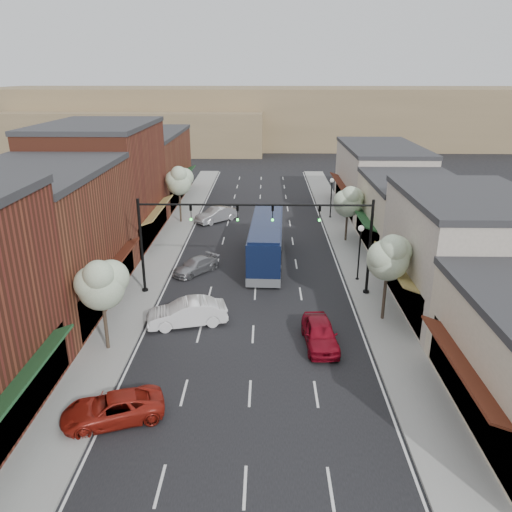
# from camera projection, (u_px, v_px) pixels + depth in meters

# --- Properties ---
(ground) EXTENTS (160.00, 160.00, 0.00)m
(ground) POSITION_uv_depth(u_px,v_px,m) (252.00, 351.00, 28.63)
(ground) COLOR black
(ground) RESTS_ON ground
(sidewalk_left) EXTENTS (2.80, 73.00, 0.15)m
(sidewalk_left) POSITION_uv_depth(u_px,v_px,m) (167.00, 245.00, 46.12)
(sidewalk_left) COLOR gray
(sidewalk_left) RESTS_ON ground
(sidewalk_right) EXTENTS (2.80, 73.00, 0.15)m
(sidewalk_right) POSITION_uv_depth(u_px,v_px,m) (349.00, 246.00, 45.80)
(sidewalk_right) COLOR gray
(sidewalk_right) RESTS_ON ground
(curb_left) EXTENTS (0.25, 73.00, 0.17)m
(curb_left) POSITION_uv_depth(u_px,v_px,m) (182.00, 245.00, 46.09)
(curb_left) COLOR gray
(curb_left) RESTS_ON ground
(curb_right) EXTENTS (0.25, 73.00, 0.17)m
(curb_right) POSITION_uv_depth(u_px,v_px,m) (334.00, 246.00, 45.83)
(curb_right) COLOR gray
(curb_right) RESTS_ON ground
(bldg_left_midnear) EXTENTS (10.14, 14.10, 9.40)m
(bldg_left_midnear) POSITION_uv_depth(u_px,v_px,m) (39.00, 240.00, 32.92)
(bldg_left_midnear) COLOR brown
(bldg_left_midnear) RESTS_ON ground
(bldg_left_midfar) EXTENTS (10.14, 14.10, 10.90)m
(bldg_left_midfar) POSITION_uv_depth(u_px,v_px,m) (103.00, 184.00, 45.80)
(bldg_left_midfar) COLOR brown
(bldg_left_midfar) RESTS_ON ground
(bldg_left_far) EXTENTS (10.14, 18.10, 8.40)m
(bldg_left_far) POSITION_uv_depth(u_px,v_px,m) (144.00, 167.00, 61.24)
(bldg_left_far) COLOR brown
(bldg_left_far) RESTS_ON ground
(bldg_right_midnear) EXTENTS (9.14, 12.10, 7.90)m
(bldg_right_midnear) POSITION_uv_depth(u_px,v_px,m) (464.00, 254.00, 32.65)
(bldg_right_midnear) COLOR #C0B2A4
(bldg_right_midnear) RESTS_ON ground
(bldg_right_midfar) EXTENTS (9.14, 12.10, 6.40)m
(bldg_right_midfar) POSITION_uv_depth(u_px,v_px,m) (412.00, 215.00, 44.16)
(bldg_right_midfar) COLOR beige
(bldg_right_midfar) RESTS_ON ground
(bldg_right_far) EXTENTS (9.14, 16.10, 7.40)m
(bldg_right_far) POSITION_uv_depth(u_px,v_px,m) (379.00, 178.00, 57.13)
(bldg_right_far) COLOR #C0B2A4
(bldg_right_far) RESTS_ON ground
(hill_far) EXTENTS (120.00, 30.00, 12.00)m
(hill_far) POSITION_uv_depth(u_px,v_px,m) (263.00, 116.00, 110.99)
(hill_far) COLOR #7A6647
(hill_far) RESTS_ON ground
(hill_near) EXTENTS (50.00, 20.00, 8.00)m
(hill_near) POSITION_uv_depth(u_px,v_px,m) (139.00, 131.00, 100.90)
(hill_near) COLOR #7A6647
(hill_near) RESTS_ON ground
(signal_mast_right) EXTENTS (8.22, 0.46, 7.00)m
(signal_mast_right) POSITION_uv_depth(u_px,v_px,m) (336.00, 233.00, 34.43)
(signal_mast_right) COLOR black
(signal_mast_right) RESTS_ON ground
(signal_mast_left) EXTENTS (8.22, 0.46, 7.00)m
(signal_mast_left) POSITION_uv_depth(u_px,v_px,m) (174.00, 232.00, 34.64)
(signal_mast_left) COLOR black
(signal_mast_left) RESTS_ON ground
(tree_right_near) EXTENTS (2.85, 2.65, 5.95)m
(tree_right_near) POSITION_uv_depth(u_px,v_px,m) (389.00, 256.00, 30.63)
(tree_right_near) COLOR #47382B
(tree_right_near) RESTS_ON ground
(tree_right_far) EXTENTS (2.85, 2.65, 5.43)m
(tree_right_far) POSITION_uv_depth(u_px,v_px,m) (349.00, 201.00, 45.80)
(tree_right_far) COLOR #47382B
(tree_right_far) RESTS_ON ground
(tree_left_near) EXTENTS (2.85, 2.65, 5.69)m
(tree_left_near) POSITION_uv_depth(u_px,v_px,m) (101.00, 283.00, 27.27)
(tree_left_near) COLOR #47382B
(tree_left_near) RESTS_ON ground
(tree_left_far) EXTENTS (2.85, 2.65, 6.13)m
(tree_left_far) POSITION_uv_depth(u_px,v_px,m) (179.00, 180.00, 51.54)
(tree_left_far) COLOR #47382B
(tree_left_far) RESTS_ON ground
(lamp_post_near) EXTENTS (0.44, 0.44, 4.44)m
(lamp_post_near) POSITION_uv_depth(u_px,v_px,m) (360.00, 244.00, 37.29)
(lamp_post_near) COLOR black
(lamp_post_near) RESTS_ON ground
(lamp_post_far) EXTENTS (0.44, 0.44, 4.44)m
(lamp_post_far) POSITION_uv_depth(u_px,v_px,m) (331.00, 192.00, 53.71)
(lamp_post_far) COLOR black
(lamp_post_far) RESTS_ON ground
(coach_bus) EXTENTS (3.03, 11.87, 3.60)m
(coach_bus) POSITION_uv_depth(u_px,v_px,m) (266.00, 241.00, 41.55)
(coach_bus) COLOR #0D1736
(coach_bus) RESTS_ON ground
(red_hatchback) EXTENTS (2.12, 4.64, 1.54)m
(red_hatchback) POSITION_uv_depth(u_px,v_px,m) (320.00, 333.00, 29.04)
(red_hatchback) COLOR maroon
(red_hatchback) RESTS_ON ground
(parked_car_a) EXTENTS (5.07, 3.55, 1.28)m
(parked_car_a) POSITION_uv_depth(u_px,v_px,m) (113.00, 408.00, 22.74)
(parked_car_a) COLOR maroon
(parked_car_a) RESTS_ON ground
(parked_car_b) EXTENTS (5.28, 2.96, 1.65)m
(parked_car_b) POSITION_uv_depth(u_px,v_px,m) (187.00, 313.00, 31.40)
(parked_car_b) COLOR white
(parked_car_b) RESTS_ON ground
(parked_car_c) EXTENTS (3.89, 4.25, 1.19)m
(parked_car_c) POSITION_uv_depth(u_px,v_px,m) (196.00, 266.00, 39.66)
(parked_car_c) COLOR gray
(parked_car_c) RESTS_ON ground
(parked_car_e) EXTENTS (4.58, 4.54, 1.58)m
(parked_car_e) POSITION_uv_depth(u_px,v_px,m) (216.00, 215.00, 53.27)
(parked_car_e) COLOR #A6A6AB
(parked_car_e) RESTS_ON ground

